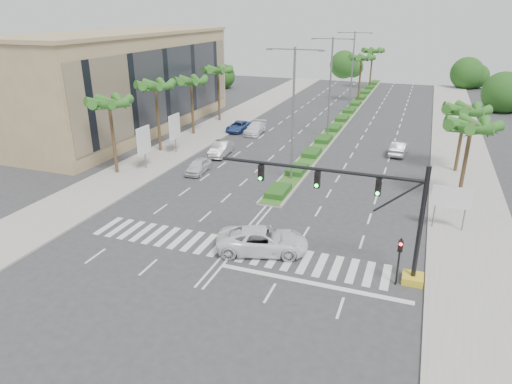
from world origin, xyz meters
TOP-DOWN VIEW (x-y plane):
  - ground at (0.00, 0.00)m, footprint 160.00×160.00m
  - footpath_right at (15.20, 20.00)m, footprint 6.00×120.00m
  - footpath_left at (-15.20, 20.00)m, footprint 6.00×120.00m
  - median at (0.00, 45.00)m, footprint 2.20×75.00m
  - median_grass at (0.00, 45.00)m, footprint 1.80×75.00m
  - building at (-26.00, 26.00)m, footprint 12.00×36.00m
  - signal_gantry at (9.27, -0.00)m, footprint 12.60×1.20m
  - pedestrian_signal at (10.60, -0.68)m, footprint 0.28×0.36m
  - direction_sign at (13.50, 7.99)m, footprint 2.70×0.11m
  - billboard_near at (-14.50, 12.00)m, footprint 0.18×2.10m
  - billboard_far at (-14.50, 18.00)m, footprint 0.18×2.10m
  - palm_left_near at (-16.50, 10.00)m, footprint 4.57×4.68m
  - palm_left_mid at (-16.50, 18.00)m, footprint 4.57×4.68m
  - palm_left_far at (-16.50, 26.00)m, footprint 4.57×4.68m
  - palm_left_end at (-16.50, 34.00)m, footprint 4.57×4.68m
  - palm_right_near at (14.50, 14.00)m, footprint 4.57×4.68m
  - palm_right_far at (14.50, 22.00)m, footprint 4.57×4.68m
  - palm_median_a at (0.00, 55.00)m, footprint 4.57×4.68m
  - palm_median_b at (0.00, 70.00)m, footprint 4.57×4.68m
  - streetlight_near at (0.00, 14.00)m, footprint 5.10×0.25m
  - streetlight_mid at (0.00, 30.00)m, footprint 5.10×0.25m
  - streetlight_far at (0.00, 46.00)m, footprint 5.10×0.25m
  - car_parked_a at (-9.19, 13.03)m, footprint 1.92×4.06m
  - car_parked_b at (-9.43, 19.01)m, footprint 2.01×4.77m
  - car_parked_c at (-11.78, 29.58)m, footprint 2.16×4.62m
  - car_parked_d at (-9.23, 29.17)m, footprint 2.18×4.91m
  - car_crossing at (2.01, 0.36)m, footprint 6.55×4.40m
  - car_right at (8.82, 26.08)m, footprint 1.93×4.65m

SIDE VIEW (x-z plane):
  - ground at x=0.00m, z-range 0.00..0.00m
  - footpath_right at x=15.20m, z-range 0.00..0.15m
  - footpath_left at x=-15.20m, z-range 0.00..0.15m
  - median at x=0.00m, z-range 0.00..0.20m
  - median_grass at x=0.00m, z-range 0.20..0.24m
  - car_parked_c at x=-11.78m, z-range 0.00..1.28m
  - car_parked_a at x=-9.19m, z-range 0.00..1.34m
  - car_parked_d at x=-9.23m, z-range 0.00..1.40m
  - car_right at x=8.82m, z-range 0.00..1.50m
  - car_parked_b at x=-9.43m, z-range 0.00..1.53m
  - car_crossing at x=2.01m, z-range 0.00..1.67m
  - pedestrian_signal at x=10.60m, z-range 0.54..3.54m
  - direction_sign at x=13.50m, z-range 0.75..4.15m
  - billboard_near at x=-14.50m, z-range 0.79..5.14m
  - billboard_far at x=-14.50m, z-range 0.79..5.14m
  - signal_gantry at x=9.27m, z-range -0.14..7.06m
  - palm_right_far at x=14.50m, z-range 2.54..9.29m
  - building at x=-26.00m, z-range 0.00..12.00m
  - palm_right_near at x=14.50m, z-range 2.68..9.73m
  - palm_left_far at x=-16.50m, z-range 2.82..10.17m
  - palm_left_near at x=-16.50m, z-range 2.91..10.46m
  - streetlight_near at x=0.00m, z-range 0.81..12.81m
  - streetlight_mid at x=0.00m, z-range 0.81..12.81m
  - streetlight_far at x=0.00m, z-range 0.81..12.81m
  - palm_left_end at x=-16.50m, z-range 3.01..10.76m
  - palm_left_mid at x=-16.50m, z-range 3.10..11.05m
  - palm_median_a at x=0.00m, z-range 3.15..11.20m
  - palm_median_b at x=0.00m, z-range 3.15..11.20m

